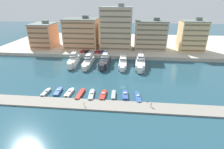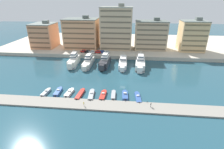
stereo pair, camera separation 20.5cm
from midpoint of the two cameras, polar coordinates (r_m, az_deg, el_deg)
ground_plane at (r=77.36m, az=3.59°, el=-2.55°), size 400.00×400.00×0.00m
quay_promenade at (r=139.52m, az=4.77°, el=9.94°), size 180.00×70.00×2.14m
pier_dock at (r=60.67m, az=2.82°, el=-10.33°), size 120.00×6.30×0.53m
yacht_ivory_far_left at (r=98.83m, az=-12.31°, el=4.45°), size 4.60×16.83×8.39m
yacht_ivory_left at (r=96.56m, az=-7.67°, el=4.15°), size 4.19×18.03×7.74m
yacht_charcoal_mid_left at (r=95.09m, az=-2.29°, el=4.21°), size 5.17×16.96×8.33m
yacht_white_center_left at (r=96.10m, az=3.68°, el=4.02°), size 4.15×20.32×6.38m
yacht_white_center at (r=95.13m, az=9.30°, el=3.85°), size 6.00×20.36×8.07m
motorboat_grey_far_left at (r=72.95m, az=-20.71°, el=-5.48°), size 1.96×6.57×1.40m
motorboat_blue_left at (r=71.83m, az=-17.12°, el=-5.39°), size 2.16×7.07×1.39m
motorboat_white_mid_left at (r=70.06m, az=-13.71°, el=-5.78°), size 2.51×6.91×1.53m
motorboat_red_center_left at (r=68.18m, az=-10.29°, el=-6.35°), size 2.19×8.52×0.94m
motorboat_grey_center at (r=67.09m, az=-6.69°, el=-6.59°), size 2.42×8.27×1.47m
motorboat_red_center_right at (r=66.54m, az=-2.86°, el=-6.75°), size 2.11×7.61×1.39m
motorboat_grey_mid_right at (r=66.38m, az=0.53°, el=-6.76°), size 1.76×6.92×1.05m
motorboat_blue_right at (r=66.66m, az=4.34°, el=-6.73°), size 2.47×7.11×1.51m
motorboat_blue_far_right at (r=66.04m, az=8.53°, el=-7.39°), size 2.48×8.25×1.11m
car_red_far_left at (r=113.63m, az=-9.17°, el=7.57°), size 4.22×2.16×1.80m
car_black_left at (r=112.65m, az=-7.82°, el=7.51°), size 4.23×2.19×1.80m
car_white_mid_left at (r=111.62m, az=-6.30°, el=7.44°), size 4.20×2.13×1.80m
car_red_center_left at (r=111.09m, az=-4.56°, el=7.43°), size 4.12×1.95×1.80m
car_blue_center at (r=111.12m, az=-3.23°, el=7.47°), size 4.18×2.08×1.80m
car_silver_center_right at (r=109.91m, az=-1.72°, el=7.31°), size 4.20×2.13×1.80m
apartment_block_far_left at (r=133.14m, az=-21.11°, el=11.88°), size 14.88×16.86×18.23m
apartment_block_left at (r=124.35m, az=-9.76°, el=13.13°), size 22.41×16.78×21.58m
apartment_block_mid_left at (r=119.65m, az=1.51°, el=14.84°), size 20.61×14.73×28.96m
apartment_block_center_left at (r=121.77m, az=12.54°, el=12.47°), size 20.63×13.20×20.61m
apartment_block_center at (r=126.26m, az=24.69°, el=11.42°), size 15.70×13.15×21.16m
pedestrian_near_edge at (r=60.64m, az=12.67°, el=-9.51°), size 0.32×0.67×1.74m
pedestrian_mid_deck at (r=60.48m, az=-9.09°, el=-9.32°), size 0.40×0.61×1.70m
bollard_west at (r=63.26m, az=-2.55°, el=-8.12°), size 0.20×0.20×0.61m
bollard_west_mid at (r=62.74m, az=4.47°, el=-8.47°), size 0.20×0.20×0.61m
bollard_east_mid at (r=63.15m, az=11.51°, el=-8.70°), size 0.20×0.20×0.61m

